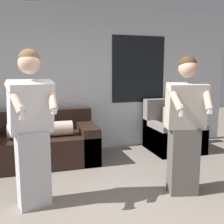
{
  "coord_description": "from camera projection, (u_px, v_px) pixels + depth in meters",
  "views": [
    {
      "loc": [
        -0.81,
        -1.98,
        1.54
      ],
      "look_at": [
        0.04,
        0.86,
        1.06
      ],
      "focal_mm": 42.0,
      "sensor_mm": 36.0,
      "label": 1
    }
  ],
  "objects": [
    {
      "name": "person_right",
      "position": [
        185.0,
        127.0,
        3.18
      ],
      "size": [
        0.52,
        0.55,
        1.7
      ],
      "color": "#56514C",
      "rests_on": "ground_plane"
    },
    {
      "name": "wall_back",
      "position": [
        79.0,
        80.0,
        4.92
      ],
      "size": [
        6.36,
        0.07,
        2.7
      ],
      "color": "silver",
      "rests_on": "ground_plane"
    },
    {
      "name": "person_left",
      "position": [
        32.0,
        130.0,
        2.85
      ],
      "size": [
        0.52,
        0.58,
        1.76
      ],
      "color": "#B2B2B7",
      "rests_on": "ground_plane"
    },
    {
      "name": "couch",
      "position": [
        41.0,
        144.0,
        4.38
      ],
      "size": [
        1.82,
        0.97,
        0.85
      ],
      "color": "black",
      "rests_on": "ground_plane"
    },
    {
      "name": "armchair",
      "position": [
        173.0,
        133.0,
        5.07
      ],
      "size": [
        0.92,
        0.88,
        0.97
      ],
      "color": "slate",
      "rests_on": "ground_plane"
    }
  ]
}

